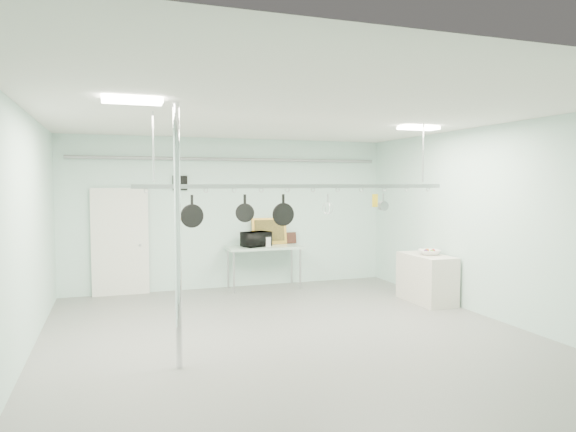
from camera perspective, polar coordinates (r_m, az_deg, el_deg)
name	(u,v)px	position (r m, az deg, el deg)	size (l,w,h in m)	color
floor	(294,340)	(7.57, 0.71, -13.58)	(8.00, 8.00, 0.00)	gray
ceiling	(295,115)	(7.29, 0.73, 11.12)	(7.00, 8.00, 0.02)	silver
back_wall	(232,213)	(11.09, -6.23, 0.31)	(7.00, 0.02, 3.20)	silver
right_wall	(495,223)	(9.05, 22.02, -0.69)	(0.02, 8.00, 3.20)	silver
door	(120,243)	(10.81, -18.14, -2.86)	(1.10, 0.10, 2.20)	silver
wall_vent	(180,183)	(10.86, -11.92, 3.61)	(0.30, 0.04, 0.30)	black
conduit_pipe	(233,159)	(10.99, -6.17, 6.28)	(0.07, 0.07, 6.60)	gray
chrome_pole	(178,237)	(6.28, -12.15, -2.30)	(0.08, 0.08, 3.20)	silver
prep_table	(264,250)	(10.93, -2.68, -3.76)	(1.60, 0.70, 0.91)	#99B4A5
side_cabinet	(427,278)	(10.09, 15.14, -6.71)	(0.60, 1.20, 0.90)	beige
pot_rack	(300,184)	(7.58, 1.39, 3.55)	(4.80, 0.06, 1.00)	#B7B7BC
light_panel_left	(132,101)	(6.08, -16.91, 12.17)	(0.65, 0.30, 0.05)	white
light_panel_right	(419,128)	(8.89, 14.30, 9.46)	(0.65, 0.30, 0.05)	white
microwave	(256,239)	(10.88, -3.56, -2.58)	(0.57, 0.38, 0.31)	black
coffee_canister	(267,242)	(10.88, -2.36, -2.86)	(0.18, 0.18, 0.21)	silver
painting_large	(269,231)	(11.24, -2.10, -1.70)	(0.78, 0.05, 0.58)	gold
painting_small	(290,238)	(11.40, 0.18, -2.45)	(0.30, 0.04, 0.25)	#361A13
fruit_bowl	(429,252)	(10.00, 15.45, -3.91)	(0.40, 0.40, 0.10)	white
skillet_left	(192,211)	(7.19, -10.62, 0.56)	(0.32, 0.06, 0.44)	black
skillet_mid	(245,207)	(7.34, -4.82, 0.95)	(0.27, 0.06, 0.37)	black
skillet_right	(283,210)	(7.50, -0.53, 0.63)	(0.33, 0.06, 0.47)	black
whisk	(328,204)	(7.75, 4.44, 1.36)	(0.17, 0.17, 0.30)	#B1B0B5
grater	(375,201)	(8.10, 9.64, 1.71)	(0.09, 0.02, 0.22)	#BF8B16
saucepan	(383,202)	(8.17, 10.52, 1.55)	(0.15, 0.09, 0.27)	#AFB0B4
fruit_cluster	(430,250)	(10.00, 15.45, -3.68)	(0.24, 0.24, 0.09)	#AE101B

